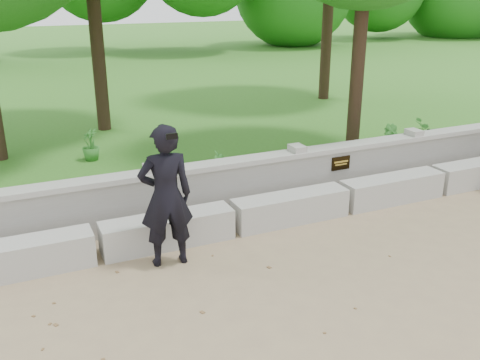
# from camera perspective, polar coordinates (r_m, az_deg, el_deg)

# --- Properties ---
(ground) EXTENTS (80.00, 80.00, 0.00)m
(ground) POSITION_cam_1_polar(r_m,az_deg,el_deg) (7.73, 19.02, -8.17)
(ground) COLOR #8D7956
(ground) RESTS_ON ground
(lawn) EXTENTS (40.00, 22.00, 0.25)m
(lawn) POSITION_cam_1_polar(r_m,az_deg,el_deg) (19.73, -9.81, 9.83)
(lawn) COLOR #36671F
(lawn) RESTS_ON ground
(concrete_bench) EXTENTS (11.90, 0.45, 0.45)m
(concrete_bench) POSITION_cam_1_polar(r_m,az_deg,el_deg) (8.95, 10.99, -1.90)
(concrete_bench) COLOR #A7A59E
(concrete_bench) RESTS_ON ground
(parapet_wall) EXTENTS (12.50, 0.35, 0.90)m
(parapet_wall) POSITION_cam_1_polar(r_m,az_deg,el_deg) (9.40, 8.65, 0.89)
(parapet_wall) COLOR #9D9B94
(parapet_wall) RESTS_ON ground
(man_main) EXTENTS (0.74, 0.66, 1.92)m
(man_main) POSITION_cam_1_polar(r_m,az_deg,el_deg) (6.94, -7.92, -1.73)
(man_main) COLOR black
(man_main) RESTS_ON ground
(shrub_a) EXTENTS (0.38, 0.38, 0.61)m
(shrub_a) POSITION_cam_1_polar(r_m,az_deg,el_deg) (9.24, -2.14, 1.35)
(shrub_a) COLOR #2F7126
(shrub_a) RESTS_ON lawn
(shrub_b) EXTENTS (0.47, 0.47, 0.67)m
(shrub_b) POSITION_cam_1_polar(r_m,az_deg,el_deg) (11.13, 15.97, 4.02)
(shrub_b) COLOR #2F7126
(shrub_b) RESTS_ON lawn
(shrub_c) EXTENTS (0.80, 0.78, 0.69)m
(shrub_c) POSITION_cam_1_polar(r_m,az_deg,el_deg) (11.72, 19.36, 4.47)
(shrub_c) COLOR #2F7126
(shrub_c) RESTS_ON lawn
(shrub_d) EXTENTS (0.40, 0.43, 0.63)m
(shrub_d) POSITION_cam_1_polar(r_m,az_deg,el_deg) (10.94, -15.64, 3.67)
(shrub_d) COLOR #2F7126
(shrub_d) RESTS_ON lawn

